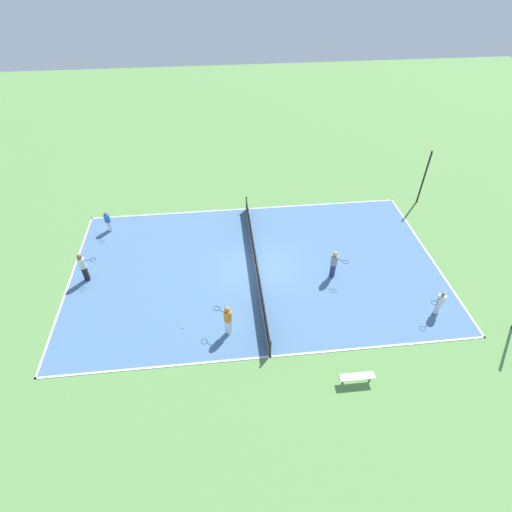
{
  "coord_description": "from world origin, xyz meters",
  "views": [
    {
      "loc": [
        16.44,
        -1.78,
        15.08
      ],
      "look_at": [
        0.0,
        0.0,
        0.9
      ],
      "focal_mm": 28.0,
      "sensor_mm": 36.0,
      "label": 1
    }
  ],
  "objects_px": {
    "tennis_ball_near_net": "(255,301)",
    "fence_post_back_left": "(424,178)",
    "tennis_ball_left_sideline": "(183,328)",
    "tennis_net": "(256,261)",
    "player_center_orange": "(228,318)",
    "player_near_white": "(440,301)",
    "player_near_blue": "(108,220)",
    "player_far_white": "(83,265)",
    "bench": "(357,377)",
    "player_baseline_gray": "(334,263)"
  },
  "relations": [
    {
      "from": "tennis_ball_near_net",
      "to": "fence_post_back_left",
      "type": "bearing_deg",
      "value": 123.89
    },
    {
      "from": "fence_post_back_left",
      "to": "tennis_ball_left_sideline",
      "type": "bearing_deg",
      "value": -59.01
    },
    {
      "from": "tennis_net",
      "to": "player_center_orange",
      "type": "distance_m",
      "value": 4.76
    },
    {
      "from": "player_near_white",
      "to": "tennis_ball_left_sideline",
      "type": "relative_size",
      "value": 20.82
    },
    {
      "from": "player_near_blue",
      "to": "player_near_white",
      "type": "height_order",
      "value": "player_near_white"
    },
    {
      "from": "player_far_white",
      "to": "player_near_white",
      "type": "bearing_deg",
      "value": -15.98
    },
    {
      "from": "tennis_net",
      "to": "bench",
      "type": "height_order",
      "value": "tennis_net"
    },
    {
      "from": "player_near_blue",
      "to": "tennis_net",
      "type": "bearing_deg",
      "value": 43.42
    },
    {
      "from": "player_far_white",
      "to": "tennis_ball_left_sideline",
      "type": "height_order",
      "value": "player_far_white"
    },
    {
      "from": "player_baseline_gray",
      "to": "fence_post_back_left",
      "type": "distance_m",
      "value": 10.22
    },
    {
      "from": "player_near_blue",
      "to": "player_baseline_gray",
      "type": "height_order",
      "value": "player_baseline_gray"
    },
    {
      "from": "player_near_blue",
      "to": "player_baseline_gray",
      "type": "relative_size",
      "value": 0.8
    },
    {
      "from": "tennis_net",
      "to": "player_near_blue",
      "type": "relative_size",
      "value": 8.56
    },
    {
      "from": "tennis_net",
      "to": "tennis_ball_near_net",
      "type": "distance_m",
      "value": 2.62
    },
    {
      "from": "player_far_white",
      "to": "player_center_orange",
      "type": "distance_m",
      "value": 8.61
    },
    {
      "from": "bench",
      "to": "player_near_blue",
      "type": "height_order",
      "value": "player_near_blue"
    },
    {
      "from": "bench",
      "to": "player_near_white",
      "type": "height_order",
      "value": "player_near_white"
    },
    {
      "from": "bench",
      "to": "tennis_ball_left_sideline",
      "type": "distance_m",
      "value": 8.28
    },
    {
      "from": "bench",
      "to": "player_near_blue",
      "type": "distance_m",
      "value": 17.12
    },
    {
      "from": "player_near_white",
      "to": "tennis_net",
      "type": "bearing_deg",
      "value": -57.18
    },
    {
      "from": "player_far_white",
      "to": "tennis_ball_near_net",
      "type": "relative_size",
      "value": 25.99
    },
    {
      "from": "player_far_white",
      "to": "player_baseline_gray",
      "type": "distance_m",
      "value": 13.28
    },
    {
      "from": "player_baseline_gray",
      "to": "fence_post_back_left",
      "type": "height_order",
      "value": "fence_post_back_left"
    },
    {
      "from": "bench",
      "to": "player_center_orange",
      "type": "bearing_deg",
      "value": 148.44
    },
    {
      "from": "bench",
      "to": "fence_post_back_left",
      "type": "distance_m",
      "value": 15.63
    },
    {
      "from": "fence_post_back_left",
      "to": "player_near_white",
      "type": "bearing_deg",
      "value": -18.26
    },
    {
      "from": "tennis_net",
      "to": "player_near_white",
      "type": "xyz_separation_m",
      "value": [
        4.24,
        8.53,
        0.29
      ]
    },
    {
      "from": "bench",
      "to": "player_near_blue",
      "type": "bearing_deg",
      "value": 135.22
    },
    {
      "from": "player_near_blue",
      "to": "tennis_ball_near_net",
      "type": "relative_size",
      "value": 20.26
    },
    {
      "from": "player_near_blue",
      "to": "player_near_white",
      "type": "xyz_separation_m",
      "value": [
        8.7,
        17.23,
        0.02
      ]
    },
    {
      "from": "tennis_net",
      "to": "bench",
      "type": "xyz_separation_m",
      "value": [
        7.59,
        3.44,
        -0.15
      ]
    },
    {
      "from": "player_far_white",
      "to": "player_near_white",
      "type": "distance_m",
      "value": 18.21
    },
    {
      "from": "player_center_orange",
      "to": "tennis_ball_left_sideline",
      "type": "relative_size",
      "value": 25.96
    },
    {
      "from": "bench",
      "to": "tennis_ball_near_net",
      "type": "xyz_separation_m",
      "value": [
        -5.04,
        -3.75,
        -0.33
      ]
    },
    {
      "from": "tennis_net",
      "to": "tennis_ball_left_sideline",
      "type": "xyz_separation_m",
      "value": [
        3.88,
        -3.95,
        -0.48
      ]
    },
    {
      "from": "player_baseline_gray",
      "to": "tennis_ball_near_net",
      "type": "distance_m",
      "value": 4.7
    },
    {
      "from": "tennis_net",
      "to": "player_near_blue",
      "type": "bearing_deg",
      "value": -117.14
    },
    {
      "from": "player_center_orange",
      "to": "bench",
      "type": "bearing_deg",
      "value": -174.58
    },
    {
      "from": "player_near_blue",
      "to": "player_baseline_gray",
      "type": "bearing_deg",
      "value": 46.98
    },
    {
      "from": "tennis_ball_near_net",
      "to": "player_near_blue",
      "type": "bearing_deg",
      "value": -129.89
    },
    {
      "from": "tennis_net",
      "to": "player_far_white",
      "type": "height_order",
      "value": "player_far_white"
    },
    {
      "from": "player_near_white",
      "to": "player_baseline_gray",
      "type": "xyz_separation_m",
      "value": [
        -3.13,
        -4.47,
        0.19
      ]
    },
    {
      "from": "bench",
      "to": "player_near_white",
      "type": "xyz_separation_m",
      "value": [
        -3.36,
        5.08,
        0.43
      ]
    },
    {
      "from": "bench",
      "to": "player_baseline_gray",
      "type": "bearing_deg",
      "value": 84.55
    },
    {
      "from": "player_near_blue",
      "to": "tennis_ball_left_sideline",
      "type": "height_order",
      "value": "player_near_blue"
    },
    {
      "from": "tennis_ball_left_sideline",
      "to": "player_near_white",
      "type": "bearing_deg",
      "value": 88.37
    },
    {
      "from": "player_near_blue",
      "to": "tennis_ball_left_sideline",
      "type": "xyz_separation_m",
      "value": [
        8.34,
        4.75,
        -0.74
      ]
    },
    {
      "from": "player_far_white",
      "to": "player_near_white",
      "type": "relative_size",
      "value": 1.25
    },
    {
      "from": "player_near_white",
      "to": "bench",
      "type": "bearing_deg",
      "value": 2.68
    },
    {
      "from": "bench",
      "to": "player_baseline_gray",
      "type": "distance_m",
      "value": 6.54
    }
  ]
}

